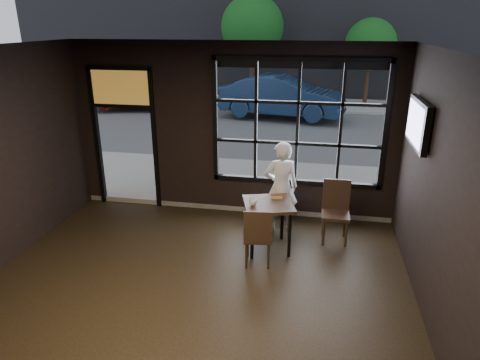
% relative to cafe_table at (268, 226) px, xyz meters
% --- Properties ---
extents(floor, '(6.00, 7.00, 0.02)m').
position_rel_cafe_table_xyz_m(floor, '(-0.86, -2.16, -0.42)').
color(floor, black).
rests_on(floor, ground).
extents(ceiling, '(6.00, 7.00, 0.02)m').
position_rel_cafe_table_xyz_m(ceiling, '(-0.86, -2.16, 2.80)').
color(ceiling, black).
rests_on(ceiling, ground).
extents(wall_right, '(0.04, 7.00, 3.20)m').
position_rel_cafe_table_xyz_m(wall_right, '(2.14, -2.16, 1.19)').
color(wall_right, black).
rests_on(wall_right, ground).
extents(window_frame, '(3.06, 0.12, 2.28)m').
position_rel_cafe_table_xyz_m(window_frame, '(0.34, 1.34, 1.39)').
color(window_frame, black).
rests_on(window_frame, ground).
extents(stained_transom, '(1.20, 0.06, 0.70)m').
position_rel_cafe_table_xyz_m(stained_transom, '(-2.96, 1.34, 1.94)').
color(stained_transom, orange).
rests_on(stained_transom, ground).
extents(street_asphalt, '(60.00, 41.00, 0.04)m').
position_rel_cafe_table_xyz_m(street_asphalt, '(-0.86, 21.84, -0.43)').
color(street_asphalt, '#545456').
rests_on(street_asphalt, ground).
extents(cafe_table, '(0.94, 0.94, 0.82)m').
position_rel_cafe_table_xyz_m(cafe_table, '(0.00, 0.00, 0.00)').
color(cafe_table, '#2F1F16').
rests_on(cafe_table, floor).
extents(chair_near, '(0.45, 0.45, 0.95)m').
position_rel_cafe_table_xyz_m(chair_near, '(-0.10, -0.46, 0.06)').
color(chair_near, '#2F1F16').
rests_on(chair_near, floor).
extents(chair_window, '(0.46, 0.46, 1.04)m').
position_rel_cafe_table_xyz_m(chair_window, '(1.07, 0.46, 0.11)').
color(chair_window, '#2F1F16').
rests_on(chair_window, floor).
extents(man, '(0.68, 0.53, 1.63)m').
position_rel_cafe_table_xyz_m(man, '(0.13, 0.69, 0.41)').
color(man, silver).
rests_on(man, floor).
extents(hotdog, '(0.21, 0.11, 0.06)m').
position_rel_cafe_table_xyz_m(hotdog, '(0.11, 0.21, 0.43)').
color(hotdog, tan).
rests_on(hotdog, cafe_table).
extents(cup, '(0.17, 0.17, 0.10)m').
position_rel_cafe_table_xyz_m(cup, '(-0.23, -0.14, 0.45)').
color(cup, silver).
rests_on(cup, cafe_table).
extents(tv, '(0.13, 1.12, 0.66)m').
position_rel_cafe_table_xyz_m(tv, '(2.07, 0.04, 1.76)').
color(tv, black).
rests_on(tv, wall_right).
extents(navy_car, '(4.85, 2.35, 1.53)m').
position_rel_cafe_table_xyz_m(navy_car, '(-0.70, 9.88, 0.46)').
color(navy_car, '#152745').
rests_on(navy_car, street_asphalt).
extents(maroon_car, '(4.65, 2.55, 1.50)m').
position_rel_cafe_table_xyz_m(maroon_car, '(-6.71, 10.62, 0.44)').
color(maroon_car, '#5E1011').
rests_on(maroon_car, street_asphalt).
extents(tree_left, '(2.69, 2.69, 4.60)m').
position_rel_cafe_table_xyz_m(tree_left, '(-2.36, 13.13, 2.83)').
color(tree_left, '#332114').
rests_on(tree_left, street_asphalt).
extents(tree_right, '(2.13, 2.13, 3.64)m').
position_rel_cafe_table_xyz_m(tree_right, '(2.63, 13.13, 2.16)').
color(tree_right, '#332114').
rests_on(tree_right, street_asphalt).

